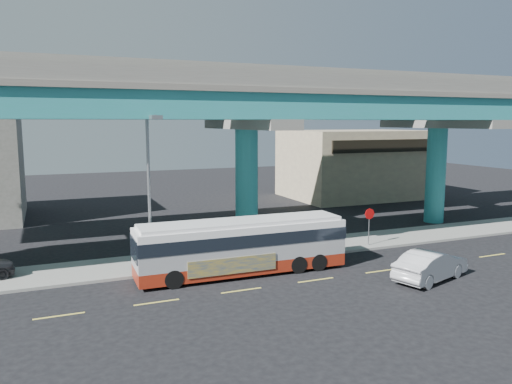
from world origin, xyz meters
name	(u,v)px	position (x,y,z in m)	size (l,w,h in m)	color
ground	(313,278)	(0.00, 0.00, 0.00)	(120.00, 120.00, 0.00)	black
sidewalk	(268,251)	(0.00, 5.50, 0.07)	(70.00, 4.00, 0.15)	gray
lane_markings	(316,280)	(0.00, -0.30, 0.01)	(58.00, 0.12, 0.01)	#D8C64C
viaduct	(246,102)	(0.00, 9.11, 9.14)	(52.00, 12.40, 11.70)	teal
building_beige	(355,164)	(18.00, 22.98, 3.51)	(14.00, 10.23, 7.00)	tan
transit_bus	(242,244)	(-2.98, 2.19, 1.56)	(11.13, 2.58, 2.84)	maroon
sedan	(431,265)	(5.31, -2.50, 0.76)	(4.87, 2.92, 1.51)	silver
street_lamp	(151,171)	(-7.38, 3.43, 5.45)	(0.50, 2.65, 8.20)	gray
stop_sign	(369,219)	(6.36, 4.18, 1.83)	(0.71, 0.08, 2.36)	gray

